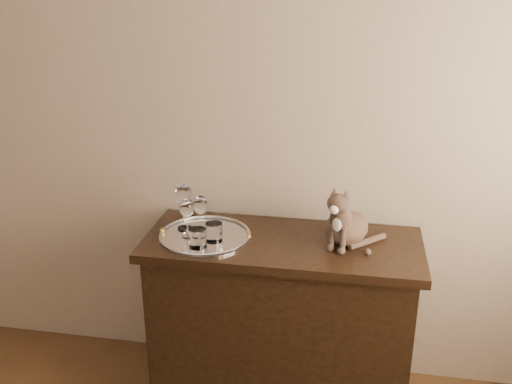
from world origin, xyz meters
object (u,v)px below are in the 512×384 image
wine_glass_d (201,215)px  wine_glass_a (184,207)px  cat (347,213)px  tray (205,237)px  tumbler_b (198,238)px  tumbler_a (214,232)px  sideboard (281,324)px  wine_glass_c (187,218)px

wine_glass_d → wine_glass_a: bearing=158.8°
wine_glass_d → cat: 0.63m
wine_glass_a → cat: bearing=0.3°
tray → wine_glass_d: (-0.02, 0.02, 0.09)m
wine_glass_a → tumbler_b: (0.11, -0.17, -0.06)m
wine_glass_a → tumbler_b: size_ratio=2.56×
wine_glass_d → tumbler_a: bearing=-41.9°
sideboard → tumbler_a: bearing=-165.5°
tray → wine_glass_d: bearing=133.7°
tumbler_a → cat: size_ratio=0.30×
sideboard → wine_glass_c: (-0.41, -0.04, 0.52)m
wine_glass_d → tumbler_a: size_ratio=2.16×
sideboard → wine_glass_d: wine_glass_d is taller
cat → tray: bearing=-153.4°
tray → wine_glass_c: (-0.07, -0.01, 0.09)m
wine_glass_a → cat: size_ratio=0.76×
tumbler_b → sideboard: bearing=22.7°
wine_glass_a → sideboard: bearing=-3.5°
wine_glass_a → tumbler_b: wine_glass_a is taller
sideboard → wine_glass_c: bearing=-174.1°
tumbler_b → cat: bearing=15.8°
tray → tumbler_a: size_ratio=4.87×
wine_glass_a → tumbler_a: wine_glass_a is taller
tray → wine_glass_c: 0.12m
tumbler_a → tumbler_b: size_ratio=1.00×
cat → tumbler_a: bearing=-148.4°
wine_glass_c → cat: (0.68, 0.07, 0.04)m
wine_glass_a → cat: cat is taller
wine_glass_c → wine_glass_d: bearing=35.8°
wine_glass_c → cat: cat is taller
sideboard → cat: size_ratio=4.34×
wine_glass_d → cat: bearing=3.4°
sideboard → cat: 0.63m
sideboard → wine_glass_c: wine_glass_c is taller
tumbler_a → cat: (0.55, 0.10, 0.09)m
wine_glass_a → wine_glass_d: 0.09m
wine_glass_d → tumbler_b: wine_glass_d is taller
tray → tumbler_a: tumbler_a is taller
wine_glass_c → cat: bearing=6.2°
wine_glass_a → tumbler_a: bearing=-32.0°
wine_glass_a → wine_glass_c: (0.04, -0.07, -0.02)m
wine_glass_a → tumbler_b: 0.21m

